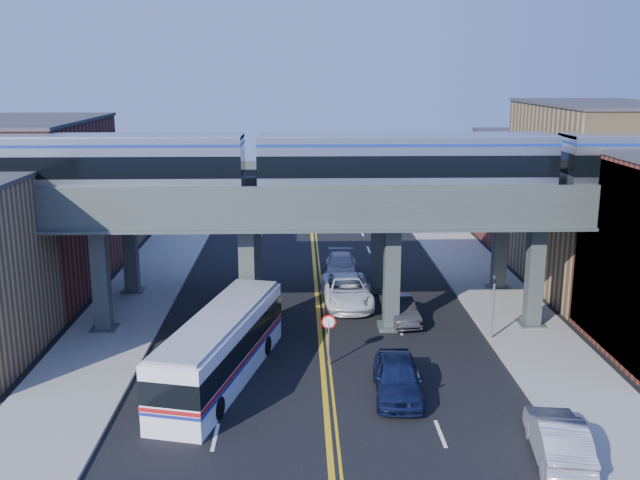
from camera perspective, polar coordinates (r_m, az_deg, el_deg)
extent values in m
plane|color=black|center=(33.01, 0.38, -12.03)|extent=(120.00, 120.00, 0.00)
cube|color=gray|center=(43.48, -15.52, -6.02)|extent=(5.00, 70.00, 0.16)
cube|color=gray|center=(44.05, 15.10, -5.73)|extent=(5.00, 70.00, 0.16)
cube|color=brown|center=(49.75, -22.16, 2.38)|extent=(8.00, 14.00, 11.00)
cube|color=olive|center=(62.15, -17.96, 3.34)|extent=(8.00, 10.00, 8.00)
cube|color=olive|center=(50.47, 21.22, 3.18)|extent=(8.00, 14.00, 12.00)
cube|color=brown|center=(62.72, 16.58, 3.99)|extent=(8.00, 10.00, 9.00)
cube|color=#29A9B2|center=(38.41, 22.42, -1.84)|extent=(0.10, 9.50, 9.50)
cube|color=#39423F|center=(40.89, -17.11, -3.06)|extent=(0.85, 0.85, 6.00)
cube|color=#39423F|center=(39.51, -5.84, -3.09)|extent=(0.85, 0.85, 6.00)
cube|color=#39423F|center=(39.73, 5.76, -2.99)|extent=(0.85, 0.85, 6.00)
cube|color=#39423F|center=(41.53, 16.78, -2.79)|extent=(0.85, 0.85, 6.00)
cube|color=#404A46|center=(38.53, -0.03, 2.22)|extent=(52.00, 3.60, 1.40)
cube|color=#39423F|center=(47.43, -14.93, -0.67)|extent=(0.85, 0.85, 6.00)
cube|color=#39423F|center=(46.25, -5.24, -0.62)|extent=(0.85, 0.85, 6.00)
cube|color=#39423F|center=(46.44, 4.66, -0.55)|extent=(0.85, 0.85, 6.00)
cube|color=#39423F|center=(47.98, 14.20, -0.47)|extent=(0.85, 0.85, 6.00)
cube|color=#404A46|center=(45.42, -0.28, 3.94)|extent=(52.00, 3.60, 1.40)
cube|color=black|center=(41.50, -24.11, 3.02)|extent=(2.27, 2.27, 0.26)
cube|color=black|center=(38.80, -10.27, 3.33)|extent=(2.27, 2.27, 0.26)
cube|color=#A0A3AA|center=(39.60, -17.60, 5.72)|extent=(15.67, 2.99, 3.30)
cube|color=black|center=(39.58, -17.62, 5.94)|extent=(15.69, 3.05, 1.13)
cube|color=black|center=(38.37, -0.70, 3.43)|extent=(2.27, 2.27, 0.26)
cube|color=black|center=(39.82, 13.90, 3.41)|extent=(2.27, 2.27, 0.26)
cube|color=#A0A3AA|center=(38.52, 6.81, 6.05)|extent=(15.67, 2.99, 3.30)
cube|color=black|center=(38.50, 6.82, 6.28)|extent=(15.69, 3.05, 1.13)
cube|color=black|center=(42.01, 22.41, 3.29)|extent=(2.27, 2.27, 0.26)
cylinder|color=slate|center=(35.31, 0.70, -8.24)|extent=(0.09, 0.09, 2.30)
cylinder|color=red|center=(34.92, 0.71, -6.56)|extent=(0.76, 0.04, 0.76)
cylinder|color=slate|center=(39.31, 13.66, -5.64)|extent=(0.12, 0.12, 3.20)
imported|color=black|center=(38.70, 13.82, -2.77)|extent=(0.15, 0.18, 0.90)
cube|color=white|center=(33.93, -7.91, -8.63)|extent=(5.31, 12.05, 3.04)
cube|color=black|center=(33.78, -7.93, -8.01)|extent=(5.38, 12.11, 1.03)
cube|color=#B21419|center=(34.04, -7.90, -9.09)|extent=(5.37, 12.10, 0.18)
cylinder|color=black|center=(31.15, -10.27, -12.89)|extent=(2.81, 1.59, 0.98)
cylinder|color=black|center=(37.19, -6.11, -8.26)|extent=(2.81, 1.59, 0.98)
imported|color=#0F1739|center=(32.46, 6.22, -10.87)|extent=(2.36, 5.26, 1.75)
imported|color=#2A292C|center=(41.53, 6.42, -5.59)|extent=(2.01, 4.49, 1.43)
imported|color=white|center=(44.21, 2.15, -4.10)|extent=(3.12, 6.42, 1.76)
imported|color=#A1A1A6|center=(50.14, 1.68, -2.09)|extent=(2.43, 5.43, 1.54)
imported|color=#9D9DA1|center=(28.95, 18.51, -14.81)|extent=(2.43, 5.23, 1.66)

